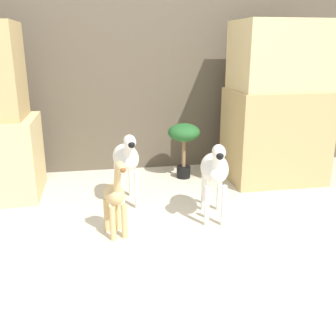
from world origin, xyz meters
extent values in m
plane|color=beige|center=(0.00, 0.00, 0.00)|extent=(14.00, 14.00, 0.00)
cube|color=brown|center=(0.00, 1.65, 1.10)|extent=(6.40, 0.08, 2.20)
cube|color=tan|center=(1.30, 1.04, 0.43)|extent=(0.87, 0.66, 0.86)
cube|color=#DBC184|center=(1.30, 1.04, 1.17)|extent=(0.82, 0.62, 0.61)
cylinder|color=white|center=(0.51, 0.11, 0.15)|extent=(0.04, 0.04, 0.31)
cylinder|color=white|center=(0.39, 0.13, 0.15)|extent=(0.04, 0.04, 0.31)
cylinder|color=white|center=(0.56, 0.39, 0.15)|extent=(0.04, 0.04, 0.31)
cylinder|color=white|center=(0.44, 0.41, 0.15)|extent=(0.04, 0.04, 0.31)
ellipsoid|color=white|center=(0.48, 0.26, 0.39)|extent=(0.27, 0.43, 0.20)
cylinder|color=white|center=(0.44, 0.09, 0.51)|extent=(0.09, 0.13, 0.17)
ellipsoid|color=white|center=(0.44, 0.04, 0.58)|extent=(0.12, 0.18, 0.10)
sphere|color=black|center=(0.42, -0.02, 0.57)|extent=(0.05, 0.05, 0.05)
cube|color=black|center=(0.44, 0.09, 0.51)|extent=(0.03, 0.07, 0.14)
cylinder|color=white|center=(-0.07, 0.53, 0.15)|extent=(0.04, 0.04, 0.31)
cylinder|color=white|center=(-0.19, 0.52, 0.15)|extent=(0.04, 0.04, 0.31)
cylinder|color=white|center=(-0.10, 0.81, 0.15)|extent=(0.04, 0.04, 0.31)
cylinder|color=white|center=(-0.22, 0.80, 0.15)|extent=(0.04, 0.04, 0.31)
ellipsoid|color=white|center=(-0.15, 0.67, 0.39)|extent=(0.24, 0.42, 0.20)
cylinder|color=white|center=(-0.13, 0.50, 0.51)|extent=(0.08, 0.12, 0.17)
ellipsoid|color=white|center=(-0.13, 0.45, 0.58)|extent=(0.11, 0.17, 0.10)
sphere|color=black|center=(-0.12, 0.38, 0.57)|extent=(0.05, 0.05, 0.05)
cube|color=black|center=(-0.13, 0.50, 0.51)|extent=(0.02, 0.07, 0.14)
cylinder|color=tan|center=(-0.21, 0.04, 0.12)|extent=(0.04, 0.04, 0.24)
cylinder|color=tan|center=(-0.29, 0.02, 0.12)|extent=(0.04, 0.04, 0.24)
cylinder|color=tan|center=(-0.25, 0.19, 0.12)|extent=(0.04, 0.04, 0.24)
cylinder|color=tan|center=(-0.33, 0.17, 0.12)|extent=(0.04, 0.04, 0.24)
ellipsoid|color=tan|center=(-0.27, 0.11, 0.30)|extent=(0.18, 0.24, 0.14)
cylinder|color=tan|center=(-0.25, 0.02, 0.44)|extent=(0.07, 0.12, 0.23)
ellipsoid|color=tan|center=(-0.23, -0.05, 0.54)|extent=(0.09, 0.13, 0.07)
sphere|color=brown|center=(-0.22, -0.10, 0.53)|extent=(0.04, 0.04, 0.04)
cylinder|color=black|center=(0.46, 1.21, 0.06)|extent=(0.14, 0.14, 0.12)
cylinder|color=brown|center=(0.46, 1.21, 0.24)|extent=(0.04, 0.04, 0.26)
ellipsoid|color=#235B28|center=(0.46, 1.21, 0.46)|extent=(0.31, 0.31, 0.17)
camera|label=1|loc=(-0.35, -2.39, 1.27)|focal=42.00mm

